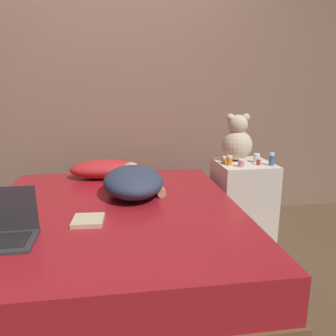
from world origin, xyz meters
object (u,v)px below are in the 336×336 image
object	(u,v)px
bottle_red	(258,162)
book	(88,220)
person_lying	(134,181)
bottle_white	(257,158)
bottle_amber	(224,160)
bottle_blue	(272,159)
bottle_orange	(229,161)
pillow	(104,169)
bottle_pink	(241,163)
teddy_bear	(237,140)

from	to	relation	value
bottle_red	book	distance (m)	1.47
person_lying	bottle_white	world-z (taller)	same
bottle_red	bottle_amber	distance (m)	0.27
person_lying	bottle_blue	xyz separation A→B (m)	(1.11, 0.21, 0.07)
bottle_orange	bottle_amber	bearing A→B (deg)	105.86
bottle_orange	bottle_white	world-z (taller)	bottle_orange
pillow	bottle_amber	xyz separation A→B (m)	(0.97, -0.12, 0.07)
pillow	bottle_amber	size ratio (longest dim) A/B	9.51
bottle_red	bottle_amber	size ratio (longest dim) A/B	1.00
bottle_white	bottle_orange	bearing A→B (deg)	-165.40
book	bottle_amber	bearing A→B (deg)	38.41
bottle_blue	bottle_amber	bearing A→B (deg)	159.51
pillow	bottle_white	bearing A→B (deg)	-5.80
pillow	bottle_pink	bearing A→B (deg)	-13.62
bottle_orange	book	distance (m)	1.29
person_lying	teddy_bear	size ratio (longest dim) A/B	1.84
teddy_bear	bottle_pink	world-z (taller)	teddy_bear
book	bottle_white	bearing A→B (deg)	31.67
bottle_pink	bottle_blue	size ratio (longest dim) A/B	0.59
bottle_pink	bottle_white	size ratio (longest dim) A/B	0.82
pillow	teddy_bear	distance (m)	1.14
person_lying	bottle_red	bearing A→B (deg)	12.79
bottle_red	bottle_blue	bearing A→B (deg)	-16.50
bottle_orange	bottle_blue	world-z (taller)	bottle_blue
bottle_orange	bottle_red	distance (m)	0.23
bottle_orange	bottle_white	distance (m)	0.27
bottle_amber	bottle_red	bearing A→B (deg)	-21.94
person_lying	teddy_bear	xyz separation A→B (m)	(0.90, 0.44, 0.19)
pillow	bottle_amber	bearing A→B (deg)	-6.95
bottle_orange	bottle_pink	bearing A→B (deg)	-41.43
person_lying	bottle_amber	distance (m)	0.83
teddy_bear	bottle_pink	size ratio (longest dim) A/B	6.49
pillow	bottle_blue	distance (m)	1.35
bottle_amber	teddy_bear	bearing A→B (deg)	35.63
teddy_bear	bottle_blue	size ratio (longest dim) A/B	3.84
bottle_amber	bottle_blue	distance (m)	0.37
bottle_blue	book	world-z (taller)	bottle_blue
bottle_amber	bottle_white	world-z (taller)	bottle_white
pillow	person_lying	xyz separation A→B (m)	(0.22, -0.46, 0.02)
bottle_pink	bottle_amber	world-z (taller)	bottle_pink
person_lying	bottle_pink	bearing A→B (deg)	12.79
pillow	bottle_amber	world-z (taller)	bottle_amber
pillow	bottle_blue	xyz separation A→B (m)	(1.32, -0.25, 0.09)
bottle_red	bottle_amber	bearing A→B (deg)	158.06
bottle_white	book	world-z (taller)	bottle_white
pillow	bottle_white	size ratio (longest dim) A/B	7.45
pillow	teddy_bear	world-z (taller)	teddy_bear
bottle_red	bottle_blue	world-z (taller)	bottle_blue
pillow	bottle_orange	size ratio (longest dim) A/B	7.16
teddy_bear	bottle_amber	xyz separation A→B (m)	(-0.14, -0.10, -0.14)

